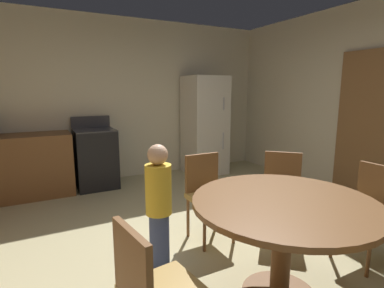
# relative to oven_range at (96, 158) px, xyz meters

# --- Properties ---
(ground_plane) EXTENTS (14.00, 14.00, 0.00)m
(ground_plane) POSITION_rel_oven_range_xyz_m (0.49, -2.65, -0.47)
(ground_plane) COLOR tan
(wall_back) EXTENTS (5.71, 0.12, 2.70)m
(wall_back) POSITION_rel_oven_range_xyz_m (0.49, 0.40, 0.88)
(wall_back) COLOR beige
(wall_back) RESTS_ON ground
(wall_right) EXTENTS (0.12, 5.55, 2.70)m
(wall_right) POSITION_rel_oven_range_xyz_m (3.25, -2.38, 0.88)
(wall_right) COLOR beige
(wall_right) RESTS_ON ground
(kitchen_counter) EXTENTS (1.71, 0.60, 0.90)m
(kitchen_counter) POSITION_rel_oven_range_xyz_m (-1.20, -0.00, -0.02)
(kitchen_counter) COLOR brown
(kitchen_counter) RESTS_ON ground
(oven_range) EXTENTS (0.60, 0.60, 1.10)m
(oven_range) POSITION_rel_oven_range_xyz_m (0.00, 0.00, 0.00)
(oven_range) COLOR black
(oven_range) RESTS_ON ground
(refrigerator) EXTENTS (0.68, 0.68, 1.76)m
(refrigerator) POSITION_rel_oven_range_xyz_m (1.94, -0.05, 0.41)
(refrigerator) COLOR silver
(refrigerator) RESTS_ON ground
(door_panelled) EXTENTS (0.05, 0.84, 2.04)m
(door_panelled) POSITION_rel_oven_range_xyz_m (3.15, -2.30, 0.55)
(door_panelled) COLOR olive
(door_panelled) RESTS_ON ground
(dining_table) EXTENTS (1.30, 1.30, 0.76)m
(dining_table) POSITION_rel_oven_range_xyz_m (0.72, -3.29, 0.14)
(dining_table) COLOR brown
(dining_table) RESTS_ON ground
(chair_northeast) EXTENTS (0.57, 0.57, 0.87)m
(chair_northeast) POSITION_rel_oven_range_xyz_m (1.45, -2.53, 0.03)
(chair_northeast) COLOR brown
(chair_northeast) RESTS_ON ground
(chair_east) EXTENTS (0.41, 0.41, 0.87)m
(chair_east) POSITION_rel_oven_range_xyz_m (1.77, -3.27, 0.03)
(chair_east) COLOR brown
(chair_east) RESTS_ON ground
(chair_north) EXTENTS (0.40, 0.40, 0.87)m
(chair_north) POSITION_rel_oven_range_xyz_m (0.71, -2.24, 0.03)
(chair_north) COLOR brown
(chair_north) RESTS_ON ground
(person_child) EXTENTS (0.31, 0.31, 1.09)m
(person_child) POSITION_rel_oven_range_xyz_m (0.07, -2.53, 0.11)
(person_child) COLOR #3D4C84
(person_child) RESTS_ON ground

